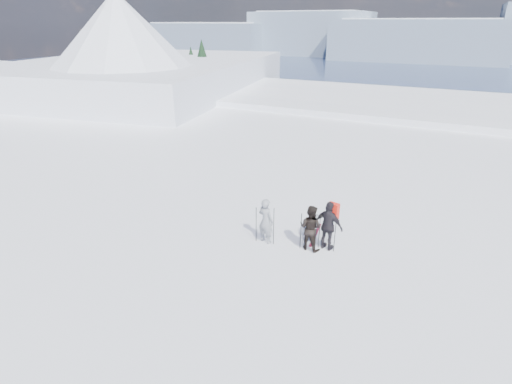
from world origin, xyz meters
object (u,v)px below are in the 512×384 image
skier_grey (266,221)px  skis_loose (314,234)px  skier_dark (310,228)px  skier_pack (328,226)px

skier_grey → skis_loose: size_ratio=0.94×
skier_dark → skier_pack: (0.53, 0.25, 0.07)m
skier_grey → skier_pack: skier_pack is taller
skier_pack → skis_loose: bearing=-34.1°
skier_dark → skis_loose: size_ratio=0.92×
skier_pack → skis_loose: (-0.70, 0.71, -0.83)m
skier_grey → skier_dark: skier_grey is taller
skier_grey → skis_loose: (1.32, 1.20, -0.79)m
skier_grey → skier_pack: bearing=-152.5°
skier_dark → skier_pack: size_ratio=0.92×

